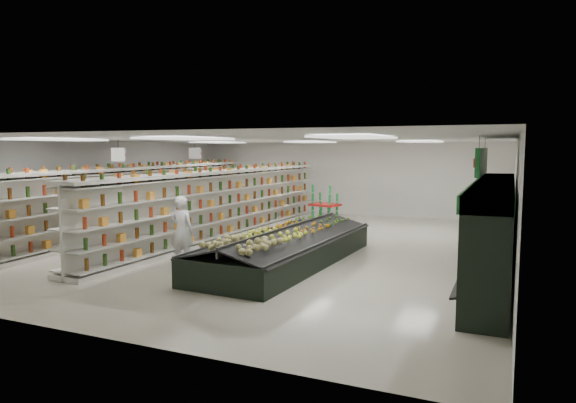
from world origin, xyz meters
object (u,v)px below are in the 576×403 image
at_px(gondola_left, 143,201).
at_px(gondola_center, 223,207).
at_px(produce_island, 287,246).
at_px(soda_endcap, 325,206).
at_px(shopper_main, 182,231).
at_px(shopper_background, 245,203).

distance_m(gondola_left, gondola_center, 3.33).
bearing_deg(produce_island, soda_endcap, 101.69).
bearing_deg(gondola_center, soda_endcap, 66.26).
relative_size(shopper_main, shopper_background, 1.21).
xyz_separation_m(soda_endcap, shopper_background, (-3.23, -0.54, 0.06)).
xyz_separation_m(gondola_left, shopper_main, (4.55, -4.08, -0.17)).
relative_size(gondola_left, soda_endcap, 9.54).
bearing_deg(shopper_background, shopper_main, -128.13).
relative_size(gondola_left, shopper_background, 9.06).
height_order(gondola_left, soda_endcap, gondola_left).
bearing_deg(produce_island, gondola_center, 142.42).
bearing_deg(soda_endcap, shopper_main, -95.82).
bearing_deg(gondola_left, shopper_main, -44.11).
bearing_deg(gondola_center, produce_island, -35.27).
xyz_separation_m(gondola_center, shopper_main, (1.22, -4.04, -0.13)).
relative_size(soda_endcap, shopper_background, 0.95).
xyz_separation_m(gondola_center, produce_island, (3.50, -2.69, -0.58)).
bearing_deg(shopper_background, soda_endcap, -45.70).
bearing_deg(gondola_left, gondola_center, -2.97).
relative_size(produce_island, shopper_main, 3.68).
bearing_deg(soda_endcap, gondola_center, -116.05).
bearing_deg(gondola_center, gondola_left, -178.37).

